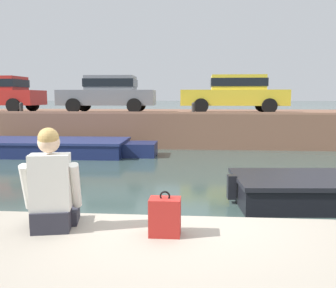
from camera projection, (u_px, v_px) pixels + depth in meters
name	position (u px, v px, depth m)	size (l,w,h in m)	color
ground_plane	(188.00, 179.00, 9.18)	(400.00, 400.00, 0.00)	#384C47
far_quay_wall	(193.00, 126.00, 17.21)	(60.00, 6.00, 1.36)	brown
far_wall_coping	(192.00, 113.00, 14.28)	(60.00, 0.24, 0.08)	#9F6C52
boat_moored_west_navy	(56.00, 147.00, 13.02)	(6.53, 2.27, 0.54)	navy
car_left_inner_grey	(109.00, 92.00, 16.03)	(4.11, 2.01, 1.54)	slate
car_centre_yellow	(235.00, 92.00, 15.59)	(4.33, 1.98, 1.54)	yellow
mooring_bollard_west	(21.00, 107.00, 14.93)	(0.15, 0.15, 0.44)	#2D2B28
mooring_bollard_mid	(194.00, 108.00, 14.38)	(0.15, 0.15, 0.44)	#2D2B28
person_seated_left	(52.00, 190.00, 3.51)	(0.58, 0.59, 0.96)	#282833
bottle_drink	(59.00, 215.00, 3.65)	(0.06, 0.06, 0.20)	#4CB259
backpack_on_ledge	(165.00, 217.00, 3.37)	(0.28, 0.24, 0.41)	#A5231E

